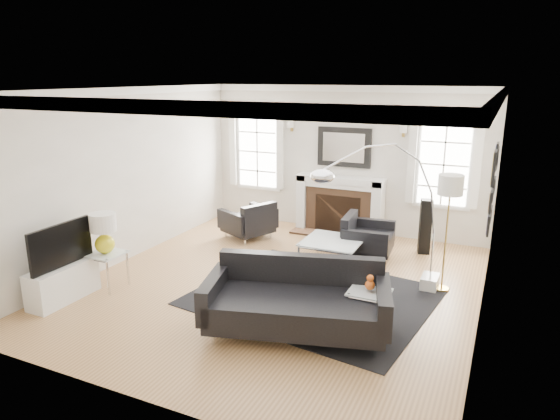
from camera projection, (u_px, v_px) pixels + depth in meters
The scene contains 25 objects.
floor at pixel (279, 284), 7.34m from camera, with size 6.00×6.00×0.00m, color #9D6D42.
back_wall at pixel (344, 160), 9.61m from camera, with size 5.50×0.04×2.80m, color silver.
front_wall at pixel (134, 263), 4.35m from camera, with size 5.50×0.04×2.80m, color silver.
left_wall at pixel (125, 176), 8.09m from camera, with size 0.04×6.00×2.80m, color silver.
right_wall at pixel (490, 214), 5.86m from camera, with size 0.04×6.00×2.80m, color silver.
ceiling at pixel (279, 89), 6.61m from camera, with size 5.50×6.00×0.02m, color white.
crown_molding at pixel (279, 94), 6.63m from camera, with size 5.50×6.00×0.12m, color white.
fireplace at pixel (339, 205), 9.65m from camera, with size 1.70×0.69×1.11m.
mantel_mirror at pixel (344, 147), 9.50m from camera, with size 1.05×0.07×0.75m.
window_left at pixel (258, 151), 10.29m from camera, with size 1.24×0.15×1.62m.
window_right at pixel (444, 164), 8.80m from camera, with size 1.24×0.15×1.62m.
gallery_wall at pixel (493, 182), 6.98m from camera, with size 0.04×1.73×1.29m.
tv_unit at pixel (63, 278), 6.76m from camera, with size 0.35×1.00×1.09m.
area_rug at pixel (314, 296), 6.94m from camera, with size 3.07×2.56×0.01m, color black.
sofa at pixel (297, 302), 5.92m from camera, with size 2.33×1.52×0.70m.
armchair_left at pixel (250, 222), 9.34m from camera, with size 1.06×1.11×0.59m.
armchair_right at pixel (365, 238), 8.40m from camera, with size 0.85×0.93×0.59m.
coffee_table at pixel (333, 242), 8.04m from camera, with size 0.92×0.92×0.41m.
side_table_left at pixel (106, 260), 7.14m from camera, with size 0.48×0.48×0.53m.
nesting_table at pixel (369, 300), 5.87m from camera, with size 0.48×0.41×0.53m.
gourd_lamp at pixel (104, 230), 7.02m from camera, with size 0.37×0.37×0.59m.
orange_vase at pixel (370, 283), 5.82m from camera, with size 0.12×0.12×0.19m.
arc_floor_lamp at pixel (381, 213), 6.69m from camera, with size 1.56×1.44×2.20m.
stick_floor_lamp at pixel (450, 191), 6.78m from camera, with size 0.34×0.34×1.68m.
speaker_tower at pixel (425, 227), 8.52m from camera, with size 0.19×0.19×0.95m, color black.
Camera 1 is at (2.87, -6.17, 2.98)m, focal length 32.00 mm.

